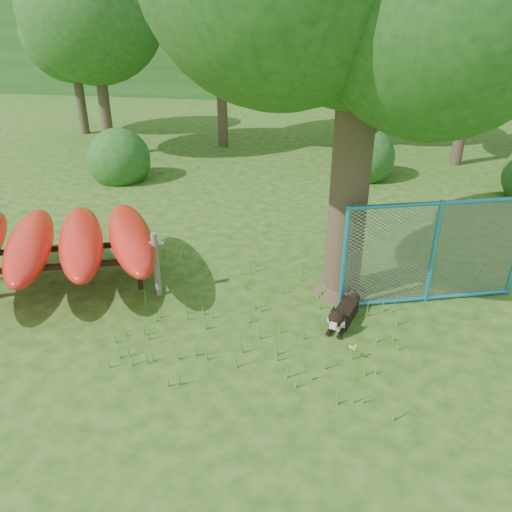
# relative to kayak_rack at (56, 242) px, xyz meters

# --- Properties ---
(ground) EXTENTS (80.00, 80.00, 0.00)m
(ground) POSITION_rel_kayak_rack_xyz_m (3.41, -1.40, -0.85)
(ground) COLOR #244A0E
(ground) RESTS_ON ground
(wooden_post) EXTENTS (0.32, 0.14, 1.18)m
(wooden_post) POSITION_rel_kayak_rack_xyz_m (1.84, -0.02, -0.23)
(wooden_post) COLOR #6F6453
(wooden_post) RESTS_ON ground
(kayak_rack) EXTENTS (4.54, 4.08, 1.11)m
(kayak_rack) POSITION_rel_kayak_rack_xyz_m (0.00, 0.00, 0.00)
(kayak_rack) COLOR black
(kayak_rack) RESTS_ON ground
(husky_dog) EXTENTS (0.51, 1.07, 0.50)m
(husky_dog) POSITION_rel_kayak_rack_xyz_m (5.03, -0.39, -0.68)
(husky_dog) COLOR black
(husky_dog) RESTS_ON ground
(fence_section) EXTENTS (2.99, 1.10, 3.05)m
(fence_section) POSITION_rel_kayak_rack_xyz_m (6.43, 0.61, 0.07)
(fence_section) COLOR teal
(fence_section) RESTS_ON ground
(wildflower_clump) EXTENTS (0.12, 0.10, 0.25)m
(wildflower_clump) POSITION_rel_kayak_rack_xyz_m (5.20, -1.27, -0.65)
(wildflower_clump) COLOR #499530
(wildflower_clump) RESTS_ON ground
(bg_tree_a) EXTENTS (4.40, 4.40, 6.70)m
(bg_tree_a) POSITION_rel_kayak_rack_xyz_m (-3.09, 8.60, 3.63)
(bg_tree_a) COLOR #3C2F21
(bg_tree_a) RESTS_ON ground
(bg_tree_c) EXTENTS (4.00, 4.00, 6.12)m
(bg_tree_c) POSITION_rel_kayak_rack_xyz_m (4.91, 11.60, 3.26)
(bg_tree_c) COLOR #3C2F21
(bg_tree_c) RESTS_ON ground
(bg_tree_f) EXTENTS (3.60, 3.60, 5.55)m
(bg_tree_f) POSITION_rel_kayak_rack_xyz_m (-5.59, 11.60, 2.88)
(bg_tree_f) COLOR #3C2F21
(bg_tree_f) RESTS_ON ground
(shrub_left) EXTENTS (1.80, 1.80, 1.80)m
(shrub_left) POSITION_rel_kayak_rack_xyz_m (-1.59, 6.10, -0.85)
(shrub_left) COLOR #1D521A
(shrub_left) RESTS_ON ground
(shrub_mid) EXTENTS (1.80, 1.80, 1.80)m
(shrub_mid) POSITION_rel_kayak_rack_xyz_m (5.41, 7.60, -0.85)
(shrub_mid) COLOR #1D521A
(shrub_mid) RESTS_ON ground
(wooded_hillside) EXTENTS (80.00, 12.00, 6.00)m
(wooded_hillside) POSITION_rel_kayak_rack_xyz_m (3.41, 26.60, 2.15)
(wooded_hillside) COLOR #1D521A
(wooded_hillside) RESTS_ON ground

